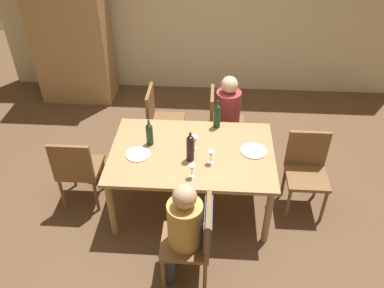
# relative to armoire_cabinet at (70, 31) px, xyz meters

# --- Properties ---
(ground_plane) EXTENTS (10.00, 10.00, 0.00)m
(ground_plane) POSITION_rel_armoire_cabinet_xyz_m (1.96, -2.32, -1.10)
(ground_plane) COLOR brown
(rear_room_partition) EXTENTS (6.40, 0.12, 2.70)m
(rear_room_partition) POSITION_rel_armoire_cabinet_xyz_m (1.96, 0.45, 0.25)
(rear_room_partition) COLOR beige
(rear_room_partition) RESTS_ON ground_plane
(armoire_cabinet) EXTENTS (1.18, 0.62, 2.18)m
(armoire_cabinet) POSITION_rel_armoire_cabinet_xyz_m (0.00, 0.00, 0.00)
(armoire_cabinet) COLOR #A87F51
(armoire_cabinet) RESTS_ON ground_plane
(dining_table) EXTENTS (1.72, 1.15, 0.75)m
(dining_table) POSITION_rel_armoire_cabinet_xyz_m (1.96, -2.32, -0.42)
(dining_table) COLOR #A87F51
(dining_table) RESTS_ON ground_plane
(chair_far_right) EXTENTS (0.44, 0.44, 0.92)m
(chair_far_right) POSITION_rel_armoire_cabinet_xyz_m (2.26, -1.37, -0.56)
(chair_far_right) COLOR brown
(chair_far_right) RESTS_ON ground_plane
(chair_near) EXTENTS (0.46, 0.44, 0.92)m
(chair_near) POSITION_rel_armoire_cabinet_xyz_m (2.09, -3.28, -0.50)
(chair_near) COLOR brown
(chair_near) RESTS_ON ground_plane
(chair_far_left) EXTENTS (0.44, 0.44, 0.92)m
(chair_far_left) POSITION_rel_armoire_cabinet_xyz_m (1.49, -1.37, -0.56)
(chair_far_left) COLOR brown
(chair_far_left) RESTS_ON ground_plane
(chair_right_end) EXTENTS (0.44, 0.44, 0.92)m
(chair_right_end) POSITION_rel_armoire_cabinet_xyz_m (3.20, -2.24, -0.56)
(chair_right_end) COLOR brown
(chair_right_end) RESTS_ON ground_plane
(chair_left_end) EXTENTS (0.44, 0.44, 0.92)m
(chair_left_end) POSITION_rel_armoire_cabinet_xyz_m (0.72, -2.41, -0.56)
(chair_left_end) COLOR brown
(chair_left_end) RESTS_ON ground_plane
(person_woman_host) EXTENTS (0.36, 0.31, 1.14)m
(person_woman_host) POSITION_rel_armoire_cabinet_xyz_m (2.38, -1.37, -0.44)
(person_woman_host) COLOR #33333D
(person_woman_host) RESTS_ON ground_plane
(person_man_bearded) EXTENTS (0.36, 0.31, 1.14)m
(person_man_bearded) POSITION_rel_armoire_cabinet_xyz_m (1.94, -3.28, -0.44)
(person_man_bearded) COLOR #33333D
(person_man_bearded) RESTS_ON ground_plane
(wine_bottle_tall_green) EXTENTS (0.08, 0.08, 0.33)m
(wine_bottle_tall_green) POSITION_rel_armoire_cabinet_xyz_m (1.95, -2.45, -0.19)
(wine_bottle_tall_green) COLOR black
(wine_bottle_tall_green) RESTS_ON dining_table
(wine_bottle_dark_red) EXTENTS (0.08, 0.08, 0.34)m
(wine_bottle_dark_red) POSITION_rel_armoire_cabinet_xyz_m (2.21, -1.85, -0.19)
(wine_bottle_dark_red) COLOR #19381E
(wine_bottle_dark_red) RESTS_ON dining_table
(wine_bottle_short_olive) EXTENTS (0.08, 0.08, 0.30)m
(wine_bottle_short_olive) POSITION_rel_armoire_cabinet_xyz_m (1.50, -2.22, -0.21)
(wine_bottle_short_olive) COLOR #19381E
(wine_bottle_short_olive) RESTS_ON dining_table
(wine_glass_near_left) EXTENTS (0.07, 0.07, 0.15)m
(wine_glass_near_left) POSITION_rel_armoire_cabinet_xyz_m (2.16, -2.49, -0.24)
(wine_glass_near_left) COLOR silver
(wine_glass_near_left) RESTS_ON dining_table
(wine_glass_centre) EXTENTS (0.07, 0.07, 0.15)m
(wine_glass_centre) POSITION_rel_armoire_cabinet_xyz_m (1.99, -2.72, -0.24)
(wine_glass_centre) COLOR silver
(wine_glass_centre) RESTS_ON dining_table
(wine_glass_near_right) EXTENTS (0.07, 0.07, 0.15)m
(wine_glass_near_right) POSITION_rel_armoire_cabinet_xyz_m (1.99, -2.26, -0.24)
(wine_glass_near_right) COLOR silver
(wine_glass_near_right) RESTS_ON dining_table
(dinner_plate_host) EXTENTS (0.25, 0.25, 0.01)m
(dinner_plate_host) POSITION_rel_armoire_cabinet_xyz_m (1.41, -2.41, -0.34)
(dinner_plate_host) COLOR white
(dinner_plate_host) RESTS_ON dining_table
(dinner_plate_guest_left) EXTENTS (0.28, 0.28, 0.01)m
(dinner_plate_guest_left) POSITION_rel_armoire_cabinet_xyz_m (2.61, -2.28, -0.34)
(dinner_plate_guest_left) COLOR silver
(dinner_plate_guest_left) RESTS_ON dining_table
(handbag) EXTENTS (0.30, 0.19, 0.22)m
(handbag) POSITION_rel_armoire_cabinet_xyz_m (0.72, -1.97, -0.99)
(handbag) COLOR brown
(handbag) RESTS_ON ground_plane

